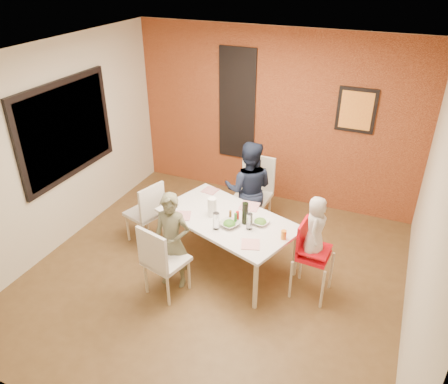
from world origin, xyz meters
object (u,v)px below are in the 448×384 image
at_px(dining_table, 228,222).
at_px(high_chair, 310,252).
at_px(chair_left, 148,210).
at_px(child_far, 249,189).
at_px(wine_bottle, 245,213).
at_px(chair_near, 161,259).
at_px(chair_far, 255,189).
at_px(child_near, 172,241).
at_px(paper_towel_roll, 212,207).
at_px(toddler, 315,227).

relative_size(dining_table, high_chair, 1.97).
height_order(dining_table, chair_left, chair_left).
bearing_deg(child_far, high_chair, 126.58).
bearing_deg(chair_left, wine_bottle, 105.00).
xyz_separation_m(chair_near, child_far, (0.46, 1.63, 0.18)).
bearing_deg(chair_far, dining_table, -87.74).
height_order(chair_far, chair_left, chair_far).
height_order(chair_near, chair_far, chair_far).
height_order(dining_table, child_far, child_far).
distance_m(high_chair, child_near, 1.61).
xyz_separation_m(child_far, paper_towel_roll, (-0.18, -0.81, 0.12)).
height_order(chair_far, high_chair, chair_far).
xyz_separation_m(chair_left, toddler, (2.30, -0.14, 0.43)).
distance_m(chair_left, paper_towel_roll, 1.05).
bearing_deg(high_chair, wine_bottle, 87.66).
bearing_deg(toddler, chair_far, 39.87).
xyz_separation_m(toddler, wine_bottle, (-0.87, 0.09, -0.09)).
distance_m(wine_bottle, paper_towel_roll, 0.44).
relative_size(chair_near, child_near, 0.77).
bearing_deg(toddler, child_far, 46.99).
relative_size(chair_far, toddler, 1.45).
bearing_deg(chair_near, chair_left, -36.45).
xyz_separation_m(chair_near, wine_bottle, (0.71, 0.82, 0.32)).
bearing_deg(wine_bottle, toddler, -6.16).
bearing_deg(wine_bottle, dining_table, 173.14).
bearing_deg(paper_towel_roll, chair_left, 177.10).
relative_size(chair_near, high_chair, 0.98).
xyz_separation_m(dining_table, wine_bottle, (0.24, -0.03, 0.21)).
xyz_separation_m(child_near, paper_towel_roll, (0.26, 0.58, 0.21)).
xyz_separation_m(dining_table, toddler, (1.10, -0.12, 0.30)).
distance_m(dining_table, high_chair, 1.09).
xyz_separation_m(child_far, toddler, (1.12, -0.91, 0.23)).
distance_m(dining_table, paper_towel_roll, 0.28).
bearing_deg(high_chair, chair_left, 90.26).
distance_m(child_far, paper_towel_roll, 0.84).
xyz_separation_m(chair_near, toddler, (1.58, 0.73, 0.41)).
relative_size(chair_near, toddler, 1.29).
xyz_separation_m(dining_table, paper_towel_roll, (-0.20, -0.03, 0.19)).
bearing_deg(child_far, chair_left, 19.03).
height_order(child_near, wine_bottle, child_near).
bearing_deg(child_far, chair_far, -104.44).
bearing_deg(toddler, wine_bottle, 79.83).
relative_size(high_chair, paper_towel_roll, 3.88).
height_order(chair_left, child_near, child_near).
xyz_separation_m(child_far, wine_bottle, (0.25, -0.81, 0.14)).
distance_m(chair_far, child_far, 0.28).
bearing_deg(chair_near, paper_towel_roll, -94.74).
relative_size(child_near, child_far, 0.88).
height_order(dining_table, high_chair, high_chair).
height_order(wine_bottle, paper_towel_roll, wine_bottle).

